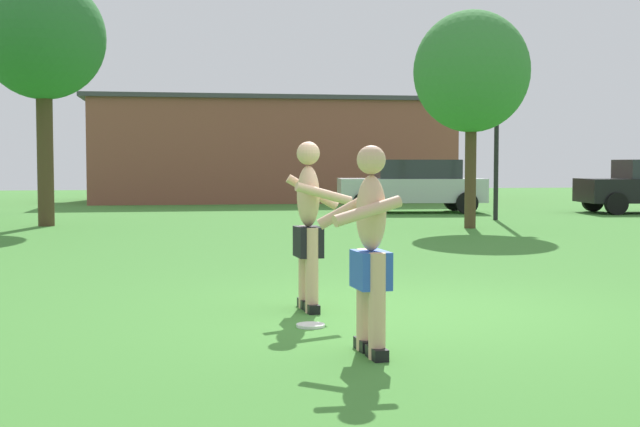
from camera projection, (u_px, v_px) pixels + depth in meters
name	position (u px, v px, depth m)	size (l,w,h in m)	color
ground_plane	(401.00, 311.00, 8.56)	(80.00, 80.00, 0.00)	#428433
player_near	(370.00, 246.00, 6.56)	(0.59, 0.65, 1.62)	black
player_in_black	(309.00, 222.00, 8.55)	(0.61, 0.62, 1.69)	black
frisbee	(311.00, 325.00, 7.73)	(0.26, 0.26, 0.03)	white
car_silver_mid_lot	(412.00, 185.00, 25.57)	(4.48, 2.44, 1.58)	silver
lamp_post	(497.00, 99.00, 22.01)	(0.60, 0.24, 5.01)	black
outbuilding_behind_lot	(270.00, 150.00, 33.82)	(14.01, 6.59, 3.95)	brown
tree_right_field	(472.00, 72.00, 19.25)	(2.62, 2.62, 4.91)	#4C3823
tree_near_building	(43.00, 40.00, 19.86)	(2.88, 2.88, 5.83)	#4C3823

